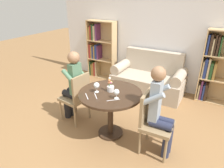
# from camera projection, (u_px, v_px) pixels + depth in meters

# --- Properties ---
(ground_plane) EXTENTS (16.00, 16.00, 0.00)m
(ground_plane) POSITION_uv_depth(u_px,v_px,m) (111.00, 133.00, 3.28)
(ground_plane) COLOR olive
(back_wall) EXTENTS (5.20, 0.05, 2.70)m
(back_wall) POSITION_uv_depth(u_px,v_px,m) (159.00, 30.00, 4.43)
(back_wall) COLOR silver
(back_wall) RESTS_ON ground_plane
(round_table) EXTENTS (0.96, 0.96, 0.75)m
(round_table) POSITION_uv_depth(u_px,v_px,m) (110.00, 101.00, 3.03)
(round_table) COLOR #382619
(round_table) RESTS_ON ground_plane
(couch) EXTENTS (1.56, 0.80, 0.92)m
(couch) POSITION_uv_depth(u_px,v_px,m) (149.00, 79.00, 4.52)
(couch) COLOR #B7A893
(couch) RESTS_ON ground_plane
(bookshelf_left) EXTENTS (0.76, 0.28, 1.49)m
(bookshelf_left) POSITION_uv_depth(u_px,v_px,m) (99.00, 50.00, 5.23)
(bookshelf_left) COLOR tan
(bookshelf_left) RESTS_ON ground_plane
(bookshelf_right) EXTENTS (0.76, 0.28, 1.49)m
(bookshelf_right) POSITION_uv_depth(u_px,v_px,m) (216.00, 67.00, 3.98)
(bookshelf_right) COLOR tan
(bookshelf_right) RESTS_ON ground_plane
(chair_left) EXTENTS (0.47, 0.47, 0.90)m
(chair_left) POSITION_uv_depth(u_px,v_px,m) (77.00, 96.00, 3.41)
(chair_left) COLOR #937A56
(chair_left) RESTS_ON ground_plane
(chair_right) EXTENTS (0.43, 0.43, 0.90)m
(chair_right) POSITION_uv_depth(u_px,v_px,m) (153.00, 120.00, 2.75)
(chair_right) COLOR #937A56
(chair_right) RESTS_ON ground_plane
(person_left) EXTENTS (0.44, 0.37, 1.27)m
(person_left) POSITION_uv_depth(u_px,v_px,m) (73.00, 85.00, 3.39)
(person_left) COLOR black
(person_left) RESTS_ON ground_plane
(person_right) EXTENTS (0.43, 0.35, 1.29)m
(person_right) POSITION_uv_depth(u_px,v_px,m) (160.00, 111.00, 2.64)
(person_right) COLOR #282D47
(person_right) RESTS_ON ground_plane
(wine_glass_left) EXTENTS (0.09, 0.09, 0.15)m
(wine_glass_left) POSITION_uv_depth(u_px,v_px,m) (97.00, 86.00, 2.94)
(wine_glass_left) COLOR white
(wine_glass_left) RESTS_ON round_table
(wine_glass_right) EXTENTS (0.08, 0.08, 0.14)m
(wine_glass_right) POSITION_uv_depth(u_px,v_px,m) (116.00, 92.00, 2.76)
(wine_glass_right) COLOR white
(wine_glass_right) RESTS_ON round_table
(flower_vase) EXTENTS (0.11, 0.11, 0.22)m
(flower_vase) POSITION_uv_depth(u_px,v_px,m) (110.00, 87.00, 2.98)
(flower_vase) COLOR silver
(flower_vase) RESTS_ON round_table
(knife_left_setting) EXTENTS (0.14, 0.14, 0.00)m
(knife_left_setting) POSITION_uv_depth(u_px,v_px,m) (96.00, 96.00, 2.87)
(knife_left_setting) COLOR silver
(knife_left_setting) RESTS_ON round_table
(fork_left_setting) EXTENTS (0.14, 0.14, 0.00)m
(fork_left_setting) POSITION_uv_depth(u_px,v_px,m) (113.00, 100.00, 2.75)
(fork_left_setting) COLOR silver
(fork_left_setting) RESTS_ON round_table
(knife_right_setting) EXTENTS (0.15, 0.14, 0.00)m
(knife_right_setting) POSITION_uv_depth(u_px,v_px,m) (87.00, 96.00, 2.86)
(knife_right_setting) COLOR silver
(knife_right_setting) RESTS_ON round_table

